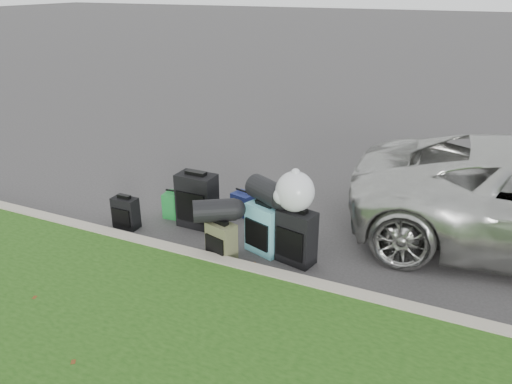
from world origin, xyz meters
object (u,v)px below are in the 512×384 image
at_px(suitcase_large_black_left, 197,200).
at_px(tote_navy, 243,204).
at_px(suitcase_teal, 265,229).
at_px(tote_green, 176,205).
at_px(suitcase_large_black_right, 296,237).
at_px(suitcase_olive, 222,241).
at_px(suitcase_small_black, 126,213).

relative_size(suitcase_large_black_left, tote_navy, 2.32).
distance_m(suitcase_teal, tote_green, 1.66).
bearing_deg(suitcase_large_black_right, tote_green, -179.73).
relative_size(suitcase_large_black_left, tote_green, 2.07).
distance_m(suitcase_large_black_left, tote_green, 0.49).
height_order(suitcase_olive, suitcase_large_black_right, suitcase_large_black_right).
height_order(suitcase_olive, tote_navy, suitcase_olive).
bearing_deg(suitcase_teal, tote_green, -174.78).
distance_m(tote_green, tote_navy, 1.00).
bearing_deg(tote_green, suitcase_small_black, -133.38).
height_order(suitcase_large_black_right, tote_navy, suitcase_large_black_right).
height_order(suitcase_small_black, suitcase_olive, suitcase_olive).
relative_size(suitcase_large_black_right, tote_green, 1.84).
bearing_deg(suitcase_large_black_left, suitcase_olive, -41.45).
height_order(suitcase_teal, tote_navy, suitcase_teal).
bearing_deg(suitcase_large_black_right, suitcase_olive, -146.35).
distance_m(suitcase_small_black, suitcase_teal, 2.08).
distance_m(suitcase_small_black, tote_navy, 1.71).
distance_m(suitcase_small_black, suitcase_large_black_left, 1.03).
bearing_deg(tote_navy, suitcase_large_black_right, -23.25).
bearing_deg(tote_navy, suitcase_large_black_left, -109.76).
bearing_deg(suitcase_teal, suitcase_large_black_right, 10.01).
bearing_deg(tote_green, suitcase_teal, -19.36).
distance_m(suitcase_olive, tote_navy, 1.34).
bearing_deg(suitcase_large_black_left, suitcase_teal, -13.06).
bearing_deg(suitcase_olive, tote_navy, 120.61).
distance_m(suitcase_olive, suitcase_teal, 0.58).
distance_m(suitcase_small_black, suitcase_large_black_right, 2.53).
bearing_deg(suitcase_olive, suitcase_large_black_left, 154.03).
height_order(suitcase_large_black_left, suitcase_large_black_right, suitcase_large_black_left).
relative_size(tote_green, tote_navy, 1.12).
xyz_separation_m(suitcase_small_black, suitcase_large_black_right, (2.52, 0.13, 0.12)).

